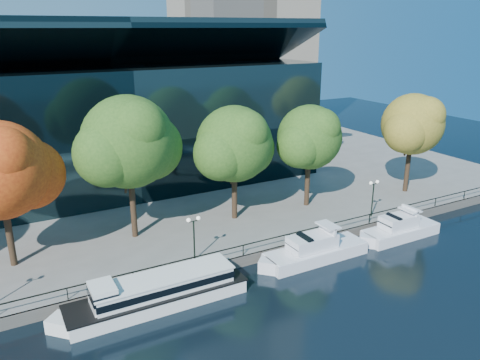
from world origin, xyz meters
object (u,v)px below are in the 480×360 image
tour_boat (154,292)px  tree_1 (1,172)px  tree_4 (311,139)px  lamp_1 (194,228)px  tree_3 (236,145)px  lamp_2 (373,190)px  tree_2 (130,144)px  cruiser_near (312,250)px  tree_5 (414,126)px  cruiser_far (398,229)px

tour_boat → tree_1: tree_1 is taller
tour_boat → tree_4: 24.96m
lamp_1 → tree_1: bearing=154.6°
tree_1 → tree_3: size_ratio=1.04×
tree_1 → lamp_1: (13.79, -6.55, -5.31)m
lamp_2 → tree_2: bearing=162.9°
tree_3 → lamp_2: tree_3 is taller
tree_3 → tree_4: tree_3 is taller
cruiser_near → tree_4: tree_4 is taller
tree_3 → tree_2: bearing=176.9°
tour_boat → tree_5: size_ratio=1.26×
tree_2 → tree_5: (33.31, -3.15, -0.99)m
tree_3 → tree_4: (9.01, -0.56, -0.17)m
tour_boat → lamp_1: size_ratio=3.76×
tree_2 → lamp_1: size_ratio=3.40×
cruiser_near → tree_3: bearing=103.6°
tree_3 → tree_4: bearing=-3.6°
tour_boat → lamp_1: lamp_1 is taller
cruiser_far → lamp_2: bearing=90.2°
tour_boat → tree_5: bearing=12.4°
lamp_2 → tour_boat: bearing=-171.8°
cruiser_near → lamp_1: lamp_1 is taller
cruiser_far → tour_boat: bearing=179.7°
tree_2 → tree_3: (10.66, -0.58, -1.29)m
lamp_2 → lamp_1: bearing=180.0°
lamp_2 → cruiser_near: bearing=-161.5°
tree_2 → lamp_1: bearing=-67.7°
tour_boat → lamp_1: bearing=36.5°
tree_3 → tree_5: size_ratio=1.00×
cruiser_far → tree_3: bearing=141.0°
lamp_1 → cruiser_far: bearing=-10.5°
tour_boat → tree_3: (12.67, 10.35, 7.71)m
tree_1 → tree_2: 10.88m
tree_4 → tree_5: size_ratio=0.95×
tree_1 → tree_3: bearing=0.3°
tree_5 → lamp_2: tree_5 is taller
tree_4 → lamp_2: bearing=-57.3°
lamp_2 → tree_4: bearing=122.7°
cruiser_far → tree_5: tree_5 is taller
tour_boat → tree_3: bearing=39.2°
tree_2 → lamp_2: 25.46m
lamp_1 → lamp_2: size_ratio=1.00×
tree_1 → tree_5: bearing=-3.2°
cruiser_far → lamp_2: (-0.01, 3.82, 2.99)m
tree_3 → tree_4: 9.03m
cruiser_near → tree_3: tree_3 is taller
tree_2 → tree_5: size_ratio=1.14×
cruiser_near → tree_4: bearing=55.6°
tree_5 → lamp_2: 11.78m
tree_2 → tree_4: (19.67, -1.14, -1.46)m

